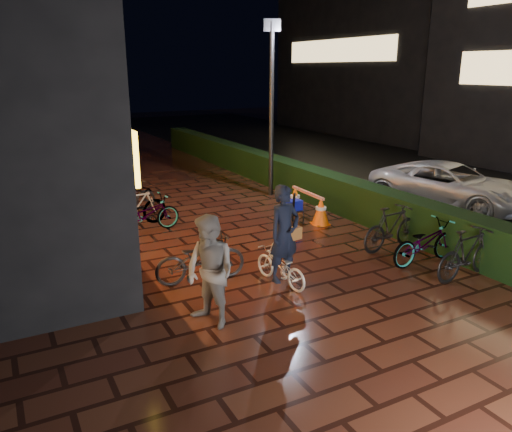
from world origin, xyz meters
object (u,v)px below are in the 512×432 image
bystander_person (210,272)px  van (450,185)px  traffic_barrier (307,205)px  cyclist (282,249)px  cart_assembly (294,206)px

bystander_person → van: (9.15, 3.35, -0.27)m
van → traffic_barrier: (-4.42, 0.98, -0.28)m
cyclist → traffic_barrier: cyclist is taller
bystander_person → traffic_barrier: size_ratio=0.99×
bystander_person → cart_assembly: size_ratio=1.97×
bystander_person → van: 9.75m
bystander_person → cart_assembly: 5.75m
bystander_person → cyclist: cyclist is taller
bystander_person → traffic_barrier: bystander_person is taller
traffic_barrier → cyclist: bearing=-129.6°
bystander_person → traffic_barrier: bearing=112.7°
bystander_person → cyclist: bearing=93.8°
van → cyclist: 7.79m
cart_assembly → van: bearing=-7.5°
cyclist → cart_assembly: 3.97m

